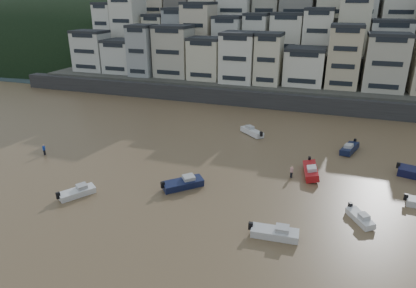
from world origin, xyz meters
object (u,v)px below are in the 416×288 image
at_px(boat_i, 350,147).
at_px(person_pink, 292,172).
at_px(boat_a, 275,231).
at_px(boat_c, 183,182).
at_px(boat_b, 360,217).
at_px(boat_e, 311,170).
at_px(boat_j, 77,191).
at_px(boat_h, 252,131).
at_px(person_blue, 44,150).

distance_m(boat_i, person_pink, 14.44).
height_order(boat_i, boat_a, boat_i).
height_order(boat_a, boat_c, boat_c).
xyz_separation_m(boat_b, boat_e, (-6.06, 9.94, 0.23)).
bearing_deg(boat_a, boat_b, 31.91).
distance_m(boat_j, boat_i, 41.19).
height_order(boat_j, boat_e, boat_e).
height_order(boat_i, boat_e, boat_e).
height_order(boat_b, boat_e, boat_e).
bearing_deg(boat_b, boat_i, 151.50).
height_order(boat_h, boat_e, boat_e).
height_order(boat_b, boat_c, boat_c).
bearing_deg(boat_h, boat_a, 147.96).
height_order(boat_i, boat_b, boat_i).
bearing_deg(boat_i, boat_a, 2.12).
distance_m(boat_b, boat_a, 10.26).
relative_size(boat_a, boat_h, 0.96).
bearing_deg(boat_i, boat_e, -8.00).
height_order(boat_j, boat_a, boat_a).
xyz_separation_m(boat_j, boat_e, (26.74, 15.39, 0.16)).
bearing_deg(boat_j, boat_c, -29.81).
distance_m(boat_b, boat_h, 29.02).
height_order(boat_c, boat_e, boat_e).
bearing_deg(boat_h, boat_j, 102.59).
height_order(person_blue, person_pink, same).
xyz_separation_m(boat_c, person_blue, (-24.58, 2.93, 0.08)).
xyz_separation_m(boat_i, boat_c, (-20.36, -19.85, 0.04)).
xyz_separation_m(person_blue, person_pink, (37.36, 4.63, 0.00)).
bearing_deg(boat_j, boat_a, -59.41).
relative_size(boat_b, boat_e, 0.72).
height_order(boat_j, person_blue, person_blue).
bearing_deg(person_blue, boat_b, -4.62).
bearing_deg(boat_a, boat_c, 148.69).
relative_size(person_blue, person_pink, 1.00).
relative_size(boat_h, boat_e, 0.93).
xyz_separation_m(boat_a, boat_e, (2.28, 15.92, 0.09)).
xyz_separation_m(boat_h, person_pink, (8.84, -14.95, 0.12)).
height_order(boat_j, boat_h, boat_h).
xyz_separation_m(boat_j, boat_i, (31.89, 26.08, 0.10)).
relative_size(boat_j, person_pink, 2.75).
xyz_separation_m(boat_b, boat_a, (-8.34, -5.98, 0.13)).
xyz_separation_m(boat_i, boat_h, (-16.42, 2.66, -0.00)).
xyz_separation_m(boat_j, boat_a, (24.46, -0.53, 0.07)).
bearing_deg(person_pink, boat_j, -150.44).
height_order(boat_a, person_blue, person_blue).
bearing_deg(person_pink, boat_c, -149.39).
bearing_deg(boat_a, boat_e, 78.11).
distance_m(boat_i, boat_h, 16.64).
height_order(boat_c, boat_h, boat_c).
height_order(boat_c, person_blue, person_blue).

